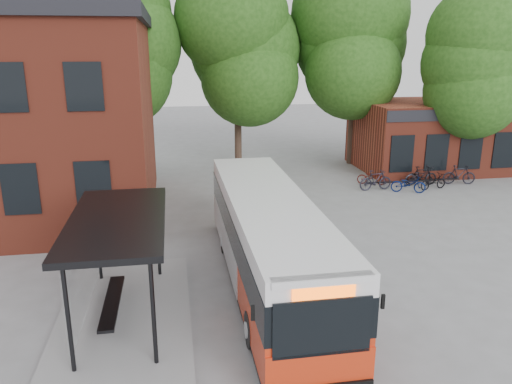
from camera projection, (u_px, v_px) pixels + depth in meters
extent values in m
plane|color=slate|center=(280.00, 288.00, 15.16)|extent=(100.00, 100.00, 0.00)
imported|color=#3F0A05|center=(372.00, 177.00, 26.57)|extent=(1.61, 1.07, 0.80)
imported|color=black|center=(376.00, 180.00, 25.46)|extent=(1.79, 0.64, 1.06)
imported|color=#05154A|center=(408.00, 184.00, 25.06)|extent=(1.80, 1.15, 0.89)
imported|color=black|center=(421.00, 176.00, 26.44)|extent=(1.93, 0.83, 0.98)
imported|color=black|center=(421.00, 176.00, 26.50)|extent=(1.69, 0.57, 1.00)
imported|color=black|center=(433.00, 182.00, 25.63)|extent=(1.67, 0.92, 0.83)
imported|color=black|center=(459.00, 175.00, 26.59)|extent=(1.78, 0.81, 1.03)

